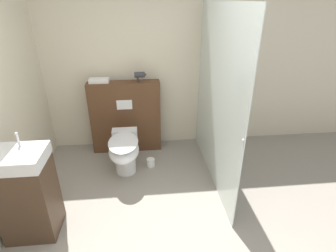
% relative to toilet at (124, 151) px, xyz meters
% --- Properties ---
extents(wall_back, '(8.00, 0.06, 2.50)m').
position_rel_toilet_xyz_m(wall_back, '(0.50, 0.88, 0.90)').
color(wall_back, beige).
rests_on(wall_back, ground_plane).
extents(partition_panel, '(1.03, 0.22, 1.09)m').
position_rel_toilet_xyz_m(partition_panel, '(0.01, 0.67, 0.20)').
color(partition_panel, '#51331E').
rests_on(partition_panel, ground_plane).
extents(shower_glass, '(0.04, 1.92, 2.14)m').
position_rel_toilet_xyz_m(shower_glass, '(1.14, -0.11, 0.72)').
color(shower_glass, silver).
rests_on(shower_glass, ground_plane).
extents(toilet, '(0.39, 0.71, 0.53)m').
position_rel_toilet_xyz_m(toilet, '(0.00, 0.00, 0.00)').
color(toilet, white).
rests_on(toilet, ground_plane).
extents(sink_vanity, '(0.48, 0.41, 1.07)m').
position_rel_toilet_xyz_m(sink_vanity, '(-0.87, -0.89, 0.12)').
color(sink_vanity, '#473323').
rests_on(sink_vanity, ground_plane).
extents(hair_drier, '(0.17, 0.08, 0.15)m').
position_rel_toilet_xyz_m(hair_drier, '(0.25, 0.64, 0.85)').
color(hair_drier, '#2D2D33').
rests_on(hair_drier, partition_panel).
extents(folded_towel, '(0.27, 0.14, 0.06)m').
position_rel_toilet_xyz_m(folded_towel, '(-0.33, 0.67, 0.77)').
color(folded_towel, white).
rests_on(folded_towel, partition_panel).
extents(spare_toilet_roll, '(0.11, 0.11, 0.11)m').
position_rel_toilet_xyz_m(spare_toilet_roll, '(0.34, 0.13, -0.29)').
color(spare_toilet_roll, white).
rests_on(spare_toilet_roll, ground_plane).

